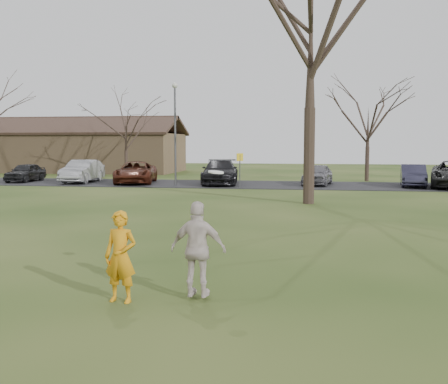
{
  "coord_description": "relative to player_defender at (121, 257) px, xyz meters",
  "views": [
    {
      "loc": [
        2.03,
        -8.42,
        2.68
      ],
      "look_at": [
        0.0,
        4.0,
        1.5
      ],
      "focal_mm": 42.14,
      "sensor_mm": 36.0,
      "label": 1
    }
  ],
  "objects": [
    {
      "name": "building",
      "position": [
        -18.91,
        38.14,
        1.16
      ],
      "size": [
        20.6,
        8.5,
        5.14
      ],
      "color": "#8C6D4C",
      "rests_on": "ground"
    },
    {
      "name": "car_1",
      "position": [
        -11.91,
        24.85,
        0.02
      ],
      "size": [
        1.84,
        4.65,
        1.51
      ],
      "primitive_type": "imported",
      "rotation": [
        0.0,
        0.0,
        0.05
      ],
      "color": "#A1A1A6",
      "rests_on": "parking_strip"
    },
    {
      "name": "ground",
      "position": [
        1.09,
        0.14,
        -0.78
      ],
      "size": [
        120.0,
        120.0,
        0.0
      ],
      "primitive_type": "plane",
      "color": "#1E380F",
      "rests_on": "ground"
    },
    {
      "name": "small_tree_row",
      "position": [
        5.47,
        30.2,
        3.12
      ],
      "size": [
        55.0,
        5.9,
        8.5
      ],
      "color": "#352821",
      "rests_on": "ground"
    },
    {
      "name": "big_tree",
      "position": [
        3.09,
        15.14,
        6.22
      ],
      "size": [
        9.0,
        9.0,
        14.0
      ],
      "primitive_type": null,
      "color": "#352821",
      "rests_on": "ground"
    },
    {
      "name": "car_5",
      "position": [
        9.34,
        24.99,
        -0.07
      ],
      "size": [
        1.92,
        4.19,
        1.33
      ],
      "primitive_type": "imported",
      "rotation": [
        0.0,
        0.0,
        -0.13
      ],
      "color": "#2A293E",
      "rests_on": "parking_strip"
    },
    {
      "name": "car_4",
      "position": [
        3.61,
        25.27,
        -0.07
      ],
      "size": [
        2.22,
        4.1,
        1.33
      ],
      "primitive_type": "imported",
      "rotation": [
        0.0,
        0.0,
        -0.18
      ],
      "color": "slate",
      "rests_on": "parking_strip"
    },
    {
      "name": "lamp_post",
      "position": [
        -4.91,
        22.64,
        3.19
      ],
      "size": [
        0.34,
        0.34,
        6.27
      ],
      "color": "#47474C",
      "rests_on": "ground"
    },
    {
      "name": "catching_play",
      "position": [
        1.27,
        0.32,
        0.11
      ],
      "size": [
        0.99,
        0.61,
        2.15
      ],
      "color": "beige",
      "rests_on": "ground"
    },
    {
      "name": "car_0",
      "position": [
        -16.11,
        24.99,
        -0.1
      ],
      "size": [
        1.58,
        3.75,
        1.27
      ],
      "primitive_type": "imported",
      "rotation": [
        0.0,
        0.0,
        0.02
      ],
      "color": "black",
      "rests_on": "parking_strip"
    },
    {
      "name": "parking_strip",
      "position": [
        1.09,
        25.14,
        -0.76
      ],
      "size": [
        62.0,
        6.5,
        0.04
      ],
      "primitive_type": "cube",
      "color": "black",
      "rests_on": "ground"
    },
    {
      "name": "player_defender",
      "position": [
        0.0,
        0.0,
        0.0
      ],
      "size": [
        0.6,
        0.43,
        1.55
      ],
      "primitive_type": "imported",
      "rotation": [
        0.0,
        0.0,
        -0.11
      ],
      "color": "orange",
      "rests_on": "ground"
    },
    {
      "name": "car_3",
      "position": [
        -2.56,
        24.95,
        0.05
      ],
      "size": [
        2.79,
        5.62,
        1.57
      ],
      "primitive_type": "imported",
      "rotation": [
        0.0,
        0.0,
        0.11
      ],
      "color": "black",
      "rests_on": "parking_strip"
    },
    {
      "name": "car_2",
      "position": [
        -8.15,
        24.75,
        -0.03
      ],
      "size": [
        3.24,
        5.45,
        1.42
      ],
      "primitive_type": "imported",
      "rotation": [
        0.0,
        0.0,
        0.18
      ],
      "color": "#532213",
      "rests_on": "parking_strip"
    },
    {
      "name": "sign_yellow",
      "position": [
        -0.91,
        22.14,
        0.67
      ],
      "size": [
        0.35,
        0.35,
        2.08
      ],
      "color": "#47474C",
      "rests_on": "ground"
    }
  ]
}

